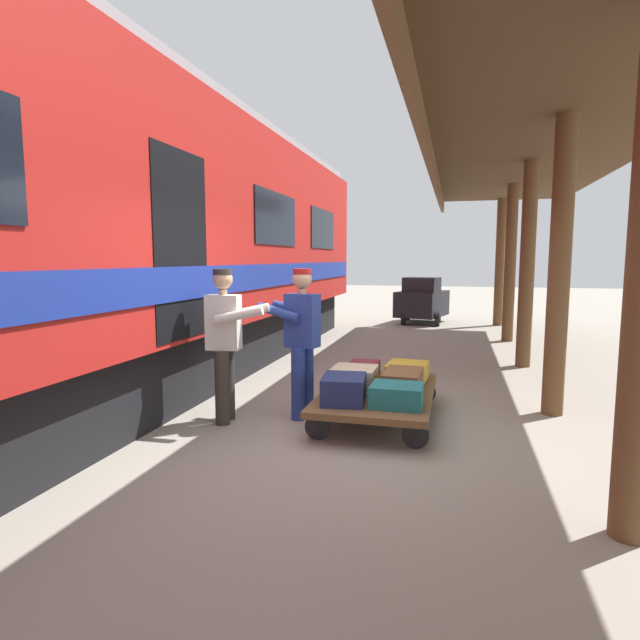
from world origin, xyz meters
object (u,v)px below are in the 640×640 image
object	(u,v)px
suitcase_yellow_case	(407,372)
baggage_tug	(422,301)
suitcase_burgundy_valise	(363,371)
porter_by_door	(226,340)
train_car	(63,237)
suitcase_cream_canvas	(354,378)
luggage_cart	(378,394)
suitcase_brown_leather	(402,381)
porter_in_overalls	(301,337)
suitcase_teal_softside	(397,395)
suitcase_navy_fabric	(344,389)

from	to	relation	value
suitcase_yellow_case	baggage_tug	bearing A→B (deg)	-87.60
suitcase_burgundy_valise	porter_by_door	world-z (taller)	porter_by_door
baggage_tug	suitcase_burgundy_valise	bearing A→B (deg)	88.71
train_car	suitcase_cream_canvas	size ratio (longest dim) A/B	35.08
luggage_cart	suitcase_brown_leather	bearing A→B (deg)	180.00
porter_in_overalls	baggage_tug	size ratio (longest dim) A/B	0.89
suitcase_teal_softside	porter_by_door	bearing A→B (deg)	-1.39
train_car	porter_by_door	size ratio (longest dim) A/B	10.15
suitcase_navy_fabric	suitcase_cream_canvas	xyz separation A→B (m)	(-0.00, -0.57, -0.01)
suitcase_navy_fabric	suitcase_cream_canvas	world-z (taller)	suitcase_navy_fabric
train_car	suitcase_navy_fabric	bearing A→B (deg)	-177.72
luggage_cart	porter_in_overalls	world-z (taller)	porter_in_overalls
suitcase_burgundy_valise	suitcase_cream_canvas	size ratio (longest dim) A/B	1.17
suitcase_navy_fabric	porter_by_door	bearing A→B (deg)	-1.95
train_car	luggage_cart	world-z (taller)	train_car
train_car	suitcase_burgundy_valise	bearing A→B (deg)	-158.69
baggage_tug	suitcase_brown_leather	bearing A→B (deg)	92.25
luggage_cart	baggage_tug	size ratio (longest dim) A/B	1.07
suitcase_navy_fabric	baggage_tug	bearing A→B (deg)	-91.14
suitcase_brown_leather	suitcase_burgundy_valise	bearing A→B (deg)	-46.04
train_car	luggage_cart	size ratio (longest dim) A/B	8.37
suitcase_burgundy_valise	suitcase_brown_leather	world-z (taller)	suitcase_brown_leather
suitcase_yellow_case	porter_by_door	world-z (taller)	porter_by_door
train_car	suitcase_yellow_case	xyz separation A→B (m)	(-3.79, -1.26, -1.62)
suitcase_cream_canvas	baggage_tug	bearing A→B (deg)	-91.21
luggage_cart	suitcase_burgundy_valise	distance (m)	0.65
suitcase_yellow_case	porter_by_door	size ratio (longest dim) A/B	0.33
suitcase_yellow_case	baggage_tug	size ratio (longest dim) A/B	0.29
train_car	porter_in_overalls	distance (m)	2.94
suitcase_cream_canvas	porter_by_door	world-z (taller)	porter_by_door
suitcase_brown_leather	porter_in_overalls	world-z (taller)	porter_in_overalls
baggage_tug	suitcase_navy_fabric	bearing A→B (deg)	88.86
suitcase_yellow_case	baggage_tug	distance (m)	8.51
suitcase_brown_leather	suitcase_teal_softside	distance (m)	0.57
train_car	baggage_tug	size ratio (longest dim) A/B	9.00
porter_by_door	suitcase_yellow_case	bearing A→B (deg)	-150.02
train_car	suitcase_teal_softside	size ratio (longest dim) A/B	33.56
suitcase_brown_leather	suitcase_cream_canvas	distance (m)	0.55
suitcase_burgundy_valise	porter_by_door	size ratio (longest dim) A/B	0.34
suitcase_yellow_case	suitcase_navy_fabric	size ratio (longest dim) A/B	1.06
suitcase_burgundy_valise	suitcase_navy_fabric	size ratio (longest dim) A/B	1.09
suitcase_yellow_case	suitcase_teal_softside	distance (m)	1.14
suitcase_brown_leather	baggage_tug	world-z (taller)	baggage_tug
suitcase_yellow_case	porter_in_overalls	bearing A→B (deg)	32.06
train_car	porter_in_overalls	bearing A→B (deg)	-168.25
suitcase_burgundy_valise	suitcase_brown_leather	xyz separation A→B (m)	(-0.55, 0.57, 0.03)
suitcase_navy_fabric	porter_in_overalls	size ratio (longest dim) A/B	0.31
suitcase_cream_canvas	suitcase_brown_leather	bearing A→B (deg)	180.00
luggage_cart	baggage_tug	world-z (taller)	baggage_tug
suitcase_brown_leather	suitcase_navy_fabric	size ratio (longest dim) A/B	1.18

